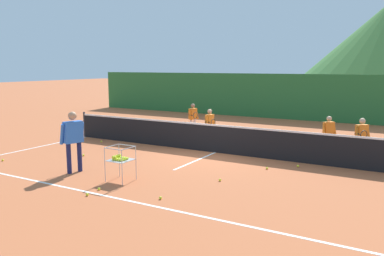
% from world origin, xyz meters
% --- Properties ---
extents(ground_plane, '(120.00, 120.00, 0.00)m').
position_xyz_m(ground_plane, '(0.00, 0.00, 0.00)').
color(ground_plane, '#BC6038').
extents(line_baseline_near, '(12.12, 0.08, 0.01)m').
position_xyz_m(line_baseline_near, '(0.00, -5.35, 0.00)').
color(line_baseline_near, white).
rests_on(line_baseline_near, ground).
extents(line_baseline_far, '(12.12, 0.08, 0.01)m').
position_xyz_m(line_baseline_far, '(0.00, 4.82, 0.00)').
color(line_baseline_far, white).
rests_on(line_baseline_far, ground).
extents(line_sideline_west, '(0.08, 10.18, 0.01)m').
position_xyz_m(line_sideline_west, '(-6.06, 0.00, 0.00)').
color(line_sideline_west, white).
rests_on(line_sideline_west, ground).
extents(line_service_center, '(0.08, 5.35, 0.01)m').
position_xyz_m(line_service_center, '(0.00, 0.00, 0.00)').
color(line_service_center, white).
rests_on(line_service_center, ground).
extents(tennis_net, '(12.29, 0.08, 1.05)m').
position_xyz_m(tennis_net, '(0.00, 0.00, 0.50)').
color(tennis_net, '#333338').
rests_on(tennis_net, ground).
extents(instructor, '(0.45, 0.84, 1.71)m').
position_xyz_m(instructor, '(-2.28, -4.23, 1.02)').
color(instructor, '#191E4C').
rests_on(instructor, ground).
extents(student_0, '(0.41, 0.67, 1.33)m').
position_xyz_m(student_0, '(-2.49, 2.83, 0.80)').
color(student_0, silver).
rests_on(student_0, ground).
extents(student_1, '(0.41, 0.65, 1.31)m').
position_xyz_m(student_1, '(-0.94, 1.39, 0.79)').
color(student_1, black).
rests_on(student_1, ground).
extents(student_2, '(0.44, 0.48, 1.27)m').
position_xyz_m(student_2, '(3.35, 1.88, 0.76)').
color(student_2, navy).
rests_on(student_2, ground).
extents(student_3, '(0.46, 0.71, 1.33)m').
position_xyz_m(student_3, '(4.45, 1.33, 0.80)').
color(student_3, navy).
rests_on(student_3, ground).
extents(ball_cart, '(0.58, 0.58, 0.90)m').
position_xyz_m(ball_cart, '(-0.64, -4.24, 0.59)').
color(ball_cart, '#B7B7BC').
rests_on(ball_cart, ground).
extents(tennis_ball_0, '(0.07, 0.07, 0.07)m').
position_xyz_m(tennis_ball_0, '(2.28, -1.26, 0.03)').
color(tennis_ball_0, yellow).
rests_on(tennis_ball_0, ground).
extents(tennis_ball_1, '(0.07, 0.07, 0.07)m').
position_xyz_m(tennis_ball_1, '(-0.50, -5.56, 0.03)').
color(tennis_ball_1, yellow).
rests_on(tennis_ball_1, ground).
extents(tennis_ball_2, '(0.07, 0.07, 0.07)m').
position_xyz_m(tennis_ball_2, '(1.62, -3.00, 0.03)').
color(tennis_ball_2, yellow).
rests_on(tennis_ball_2, ground).
extents(tennis_ball_3, '(0.07, 0.07, 0.07)m').
position_xyz_m(tennis_ball_3, '(-4.66, -0.58, 0.03)').
color(tennis_ball_3, yellow).
rests_on(tennis_ball_3, ground).
extents(tennis_ball_4, '(0.07, 0.07, 0.07)m').
position_xyz_m(tennis_ball_4, '(-5.21, -4.42, 0.03)').
color(tennis_ball_4, yellow).
rests_on(tennis_ball_4, ground).
extents(tennis_ball_5, '(0.07, 0.07, 0.07)m').
position_xyz_m(tennis_ball_5, '(1.08, -4.92, 0.03)').
color(tennis_ball_5, yellow).
rests_on(tennis_ball_5, ground).
extents(tennis_ball_6, '(0.07, 0.07, 0.07)m').
position_xyz_m(tennis_ball_6, '(2.99, -0.58, 0.03)').
color(tennis_ball_6, yellow).
rests_on(tennis_ball_6, ground).
extents(tennis_ball_7, '(0.07, 0.07, 0.07)m').
position_xyz_m(tennis_ball_7, '(-2.41, -2.31, 0.03)').
color(tennis_ball_7, yellow).
rests_on(tennis_ball_7, ground).
extents(tennis_ball_8, '(0.07, 0.07, 0.07)m').
position_xyz_m(tennis_ball_8, '(-0.56, -5.11, 0.03)').
color(tennis_ball_8, yellow).
rests_on(tennis_ball_8, ground).
extents(tennis_ball_9, '(0.07, 0.07, 0.07)m').
position_xyz_m(tennis_ball_9, '(-3.53, -2.66, 0.03)').
color(tennis_ball_9, yellow).
rests_on(tennis_ball_9, ground).
extents(windscreen_fence, '(26.66, 0.08, 2.52)m').
position_xyz_m(windscreen_fence, '(0.00, 9.67, 1.26)').
color(windscreen_fence, '#286B33').
rests_on(windscreen_fence, ground).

